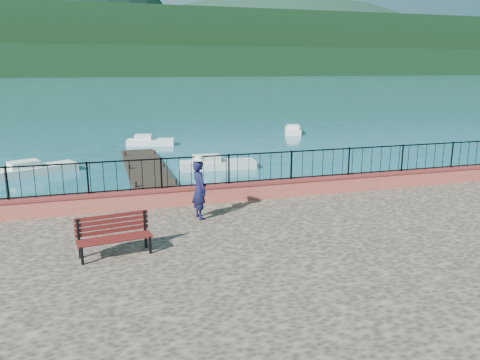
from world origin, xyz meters
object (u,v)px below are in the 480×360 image
person (199,189)px  boat_4 (150,140)px  boat_3 (36,167)px  park_bench (115,244)px  boat_5 (293,128)px  boat_1 (218,161)px

person → boat_4: person is taller
boat_3 → boat_4: size_ratio=1.21×
person → boat_4: (0.87, 21.21, -1.67)m
person → boat_4: 21.30m
park_bench → boat_3: bearing=94.3°
park_bench → boat_3: size_ratio=0.44×
boat_5 → boat_4: bearing=124.7°
boat_4 → boat_5: (12.41, 2.89, 0.00)m
person → boat_4: size_ratio=0.52×
boat_3 → boat_5: size_ratio=1.20×
boat_3 → boat_4: (6.83, 7.81, 0.00)m
park_bench → boat_1: park_bench is taller
boat_4 → person: bearing=-81.1°
person → boat_3: (-5.95, 13.40, -1.67)m
person → boat_5: size_ratio=0.51×
boat_1 → boat_4: bearing=110.7°
park_bench → boat_4: 23.63m
boat_1 → park_bench: bearing=-108.6°
boat_3 → boat_4: same height
boat_4 → park_bench: bearing=-86.9°
park_bench → boat_4: bearing=73.6°
boat_1 → boat_4: same height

